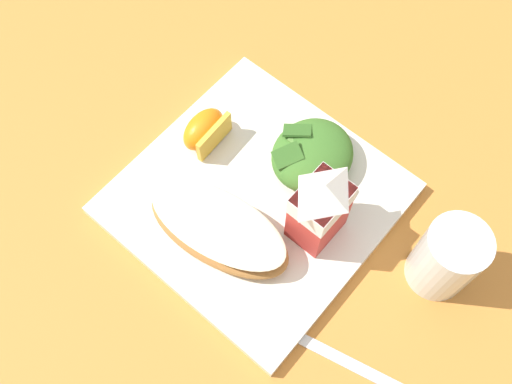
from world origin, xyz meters
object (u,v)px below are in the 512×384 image
object	(u,v)px
green_salad_pile	(312,155)
metal_fork	(378,378)
milk_carton	(320,207)
orange_wedge_front	(205,130)
drinking_clear_cup	(447,258)
cheesy_pizza_bread	(221,230)
white_plate	(256,199)

from	to	relation	value
green_salad_pile	metal_fork	size ratio (longest dim) A/B	0.53
milk_carton	orange_wedge_front	bearing A→B (deg)	-91.94
drinking_clear_cup	metal_fork	bearing A→B (deg)	7.91
green_salad_pile	orange_wedge_front	world-z (taller)	green_salad_pile
cheesy_pizza_bread	metal_fork	bearing A→B (deg)	88.11
white_plate	cheesy_pizza_bread	xyz separation A→B (m)	(0.06, 0.00, 0.03)
drinking_clear_cup	orange_wedge_front	bearing A→B (deg)	-81.57
green_salad_pile	drinking_clear_cup	xyz separation A→B (m)	(0.01, 0.18, 0.01)
white_plate	cheesy_pizza_bread	bearing A→B (deg)	2.96
white_plate	green_salad_pile	bearing A→B (deg)	163.87
milk_carton	drinking_clear_cup	xyz separation A→B (m)	(-0.05, 0.13, -0.03)
cheesy_pizza_bread	milk_carton	bearing A→B (deg)	135.79
milk_carton	orange_wedge_front	distance (m)	0.17
cheesy_pizza_bread	orange_wedge_front	world-z (taller)	orange_wedge_front
green_salad_pile	metal_fork	xyz separation A→B (m)	(0.14, 0.20, -0.03)
white_plate	drinking_clear_cup	world-z (taller)	drinking_clear_cup
cheesy_pizza_bread	white_plate	bearing A→B (deg)	-177.04
cheesy_pizza_bread	orange_wedge_front	xyz separation A→B (m)	(-0.08, -0.10, 0.00)
metal_fork	green_salad_pile	bearing A→B (deg)	-125.29
white_plate	metal_fork	world-z (taller)	white_plate
orange_wedge_front	milk_carton	bearing A→B (deg)	88.06
green_salad_pile	orange_wedge_front	size ratio (longest dim) A/B	1.61
green_salad_pile	drinking_clear_cup	bearing A→B (deg)	86.55
white_plate	green_salad_pile	xyz separation A→B (m)	(-0.07, 0.02, 0.03)
drinking_clear_cup	white_plate	bearing A→B (deg)	-73.04
green_salad_pile	cheesy_pizza_bread	bearing A→B (deg)	-7.58
milk_carton	metal_fork	distance (m)	0.18
white_plate	cheesy_pizza_bread	size ratio (longest dim) A/B	1.55
green_salad_pile	metal_fork	bearing A→B (deg)	54.71
white_plate	milk_carton	size ratio (longest dim) A/B	2.55
white_plate	drinking_clear_cup	bearing A→B (deg)	106.96
cheesy_pizza_bread	orange_wedge_front	size ratio (longest dim) A/B	2.91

